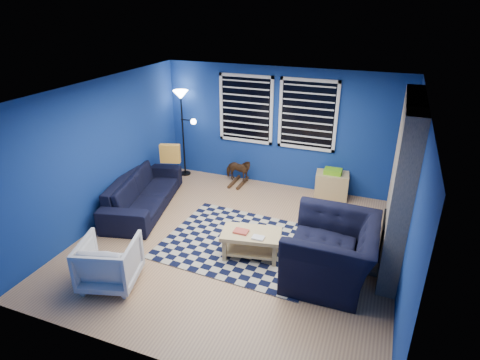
# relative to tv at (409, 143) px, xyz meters

# --- Properties ---
(floor) EXTENTS (5.00, 5.00, 0.00)m
(floor) POSITION_rel_tv_xyz_m (-2.45, -2.00, -1.40)
(floor) COLOR tan
(floor) RESTS_ON ground
(ceiling) EXTENTS (5.00, 5.00, 0.00)m
(ceiling) POSITION_rel_tv_xyz_m (-2.45, -2.00, 1.10)
(ceiling) COLOR white
(ceiling) RESTS_ON wall_back
(wall_back) EXTENTS (5.00, 0.00, 5.00)m
(wall_back) POSITION_rel_tv_xyz_m (-2.45, 0.50, -0.15)
(wall_back) COLOR navy
(wall_back) RESTS_ON floor
(wall_left) EXTENTS (0.00, 5.00, 5.00)m
(wall_left) POSITION_rel_tv_xyz_m (-4.95, -2.00, -0.15)
(wall_left) COLOR navy
(wall_left) RESTS_ON floor
(wall_right) EXTENTS (0.00, 5.00, 5.00)m
(wall_right) POSITION_rel_tv_xyz_m (0.05, -2.00, -0.15)
(wall_right) COLOR navy
(wall_right) RESTS_ON floor
(fireplace) EXTENTS (0.65, 2.00, 2.50)m
(fireplace) POSITION_rel_tv_xyz_m (-0.09, -1.50, -0.20)
(fireplace) COLOR gray
(fireplace) RESTS_ON floor
(window_left) EXTENTS (1.17, 0.06, 1.42)m
(window_left) POSITION_rel_tv_xyz_m (-3.20, 0.46, 0.20)
(window_left) COLOR black
(window_left) RESTS_ON wall_back
(window_right) EXTENTS (1.17, 0.06, 1.42)m
(window_right) POSITION_rel_tv_xyz_m (-1.90, 0.46, 0.20)
(window_right) COLOR black
(window_right) RESTS_ON wall_back
(tv) EXTENTS (0.07, 1.00, 0.58)m
(tv) POSITION_rel_tv_xyz_m (0.00, 0.00, 0.00)
(tv) COLOR black
(tv) RESTS_ON wall_right
(rug) EXTENTS (2.60, 2.13, 0.02)m
(rug) POSITION_rel_tv_xyz_m (-2.34, -1.99, -1.39)
(rug) COLOR black
(rug) RESTS_ON floor
(sofa) EXTENTS (2.40, 1.39, 0.66)m
(sofa) POSITION_rel_tv_xyz_m (-4.55, -1.48, -1.07)
(sofa) COLOR black
(sofa) RESTS_ON floor
(armchair_big) EXTENTS (1.39, 1.22, 0.90)m
(armchair_big) POSITION_rel_tv_xyz_m (-0.86, -2.35, -0.95)
(armchair_big) COLOR black
(armchair_big) RESTS_ON floor
(armchair_bent) EXTENTS (0.93, 0.95, 0.70)m
(armchair_bent) POSITION_rel_tv_xyz_m (-3.71, -3.57, -1.05)
(armchair_bent) COLOR gray
(armchair_bent) RESTS_ON floor
(rocking_horse) EXTENTS (0.28, 0.60, 0.51)m
(rocking_horse) POSITION_rel_tv_xyz_m (-3.26, 0.19, -1.08)
(rocking_horse) COLOR #482B17
(rocking_horse) RESTS_ON floor
(coffee_table) EXTENTS (0.98, 0.68, 0.45)m
(coffee_table) POSITION_rel_tv_xyz_m (-2.09, -2.26, -1.09)
(coffee_table) COLOR #D2B776
(coffee_table) RESTS_ON rug
(cabinet) EXTENTS (0.68, 0.50, 0.62)m
(cabinet) POSITION_rel_tv_xyz_m (-1.27, 0.25, -1.12)
(cabinet) COLOR #D2B776
(cabinet) RESTS_ON floor
(floor_lamp) EXTENTS (0.52, 0.32, 1.92)m
(floor_lamp) POSITION_rel_tv_xyz_m (-4.57, 0.25, 0.18)
(floor_lamp) COLOR black
(floor_lamp) RESTS_ON floor
(throw_pillow) EXTENTS (0.42, 0.23, 0.38)m
(throw_pillow) POSITION_rel_tv_xyz_m (-4.40, -0.67, -0.55)
(throw_pillow) COLOR gold
(throw_pillow) RESTS_ON sofa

